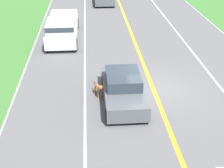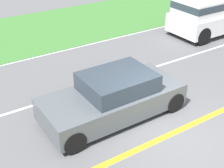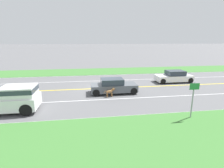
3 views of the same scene
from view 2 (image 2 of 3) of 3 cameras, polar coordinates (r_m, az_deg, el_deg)
ground_plane at (r=9.02m, az=10.97°, el=-8.91°), size 400.00×400.00×0.00m
centre_divider_line at (r=9.01m, az=10.97°, el=-8.89°), size 0.18×160.00×0.01m
lane_edge_line_right at (r=14.08m, az=-8.73°, el=6.15°), size 0.14×160.00×0.01m
lane_dash_same_dir at (r=11.29m, az=-1.10°, el=0.30°), size 0.10×160.00×0.01m
grass_verge_right at (r=16.69m, az=-13.22°, el=9.53°), size 6.00×160.00×0.03m
ego_car at (r=9.23m, az=0.31°, el=-2.39°), size 1.88×4.27×1.37m
dog at (r=10.36m, az=-1.14°, el=0.46°), size 0.46×1.10×0.78m
pickup_truck at (r=16.85m, az=18.97°, el=12.19°), size 2.08×5.77×1.80m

